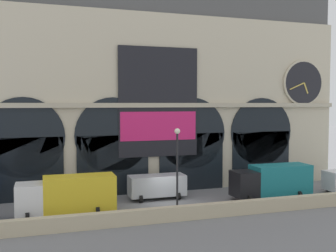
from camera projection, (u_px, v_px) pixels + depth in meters
ground_plane at (169, 205)px, 34.20m from camera, size 200.00×200.00×0.00m
quay_parapet_wall at (188, 212)px, 29.81m from camera, size 90.00×0.70×1.08m
station_building at (146, 89)px, 41.20m from camera, size 41.61×6.38×21.06m
box_truck_midwest at (68, 194)px, 30.69m from camera, size 7.50×2.91×3.12m
van_center at (157, 185)px, 36.24m from camera, size 5.20×2.48×2.20m
box_truck_mideast at (272, 181)px, 36.20m from camera, size 7.50×2.91×3.12m
street_lamp_quayside at (177, 161)px, 30.18m from camera, size 0.44×0.44×6.90m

